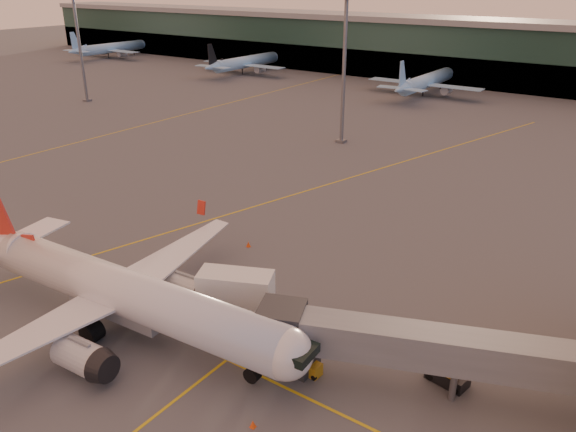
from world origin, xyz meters
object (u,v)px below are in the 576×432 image
Objects in this scene: pushback_tug at (448,375)px; gpu_cart at (310,368)px; catering_truck at (237,295)px; main_airplane at (119,292)px.

gpu_cart is at bearing -139.87° from pushback_tug.
pushback_tug is (18.10, 3.07, -2.19)m from catering_truck.
gpu_cart is (9.05, -2.11, -2.33)m from catering_truck.
main_airplane is 11.52× the size of pushback_tug.
main_airplane reaches higher than catering_truck.
main_airplane is at bearing -149.13° from pushback_tug.
catering_truck is at bearing -160.02° from pushback_tug.
catering_truck is 18.49m from pushback_tug.
catering_truck is 2.11× the size of pushback_tug.
main_airplane is 20.55× the size of gpu_cart.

